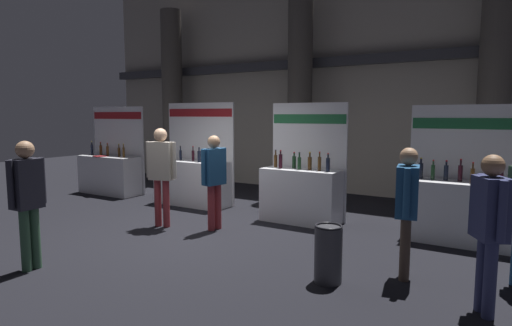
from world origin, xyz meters
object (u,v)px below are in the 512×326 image
at_px(visitor_1, 214,174).
at_px(visitor_2, 407,200).
at_px(visitor_4, 161,168).
at_px(exhibitor_booth_3, 457,207).
at_px(exhibitor_booth_2, 302,191).
at_px(exhibitor_booth_0, 111,171).
at_px(trash_bin, 328,254).
at_px(visitor_0, 28,194).
at_px(exhibitor_booth_1, 193,179).
at_px(visitor_5, 490,220).

relative_size(visitor_1, visitor_2, 1.02).
bearing_deg(visitor_4, exhibitor_booth_3, 6.72).
bearing_deg(visitor_1, exhibitor_booth_2, -29.21).
bearing_deg(exhibitor_booth_3, visitor_1, -159.52).
distance_m(exhibitor_booth_2, visitor_4, 2.68).
height_order(exhibitor_booth_0, trash_bin, exhibitor_booth_0).
bearing_deg(exhibitor_booth_3, trash_bin, -113.61).
height_order(exhibitor_booth_0, visitor_0, exhibitor_booth_0).
relative_size(visitor_0, visitor_1, 1.02).
distance_m(exhibitor_booth_2, trash_bin, 2.99).
bearing_deg(exhibitor_booth_1, visitor_4, -66.81).
relative_size(exhibitor_booth_3, visitor_0, 1.29).
xyz_separation_m(exhibitor_booth_1, visitor_4, (0.77, -1.80, 0.49)).
relative_size(exhibitor_booth_3, visitor_5, 1.33).
distance_m(visitor_1, visitor_2, 3.49).
distance_m(visitor_0, visitor_5, 5.52).
height_order(exhibitor_booth_1, visitor_5, exhibitor_booth_1).
relative_size(exhibitor_booth_0, trash_bin, 3.15).
bearing_deg(exhibitor_booth_1, visitor_5, -23.36).
height_order(exhibitor_booth_2, visitor_2, exhibitor_booth_2).
bearing_deg(exhibitor_booth_0, exhibitor_booth_1, 1.04).
distance_m(exhibitor_booth_2, visitor_0, 4.66).
height_order(trash_bin, visitor_2, visitor_2).
bearing_deg(exhibitor_booth_1, trash_bin, -31.38).
distance_m(visitor_2, visitor_4, 4.40).
relative_size(exhibitor_booth_1, visitor_0, 1.35).
xyz_separation_m(exhibitor_booth_3, visitor_2, (-0.37, -2.01, 0.41)).
distance_m(exhibitor_booth_1, visitor_0, 4.44).
height_order(visitor_0, visitor_2, visitor_0).
bearing_deg(exhibitor_booth_2, visitor_2, -39.17).
height_order(exhibitor_booth_3, trash_bin, exhibitor_booth_3).
distance_m(exhibitor_booth_0, visitor_2, 8.16).
xyz_separation_m(trash_bin, visitor_2, (0.78, 0.62, 0.64)).
relative_size(visitor_2, visitor_5, 1.00).
relative_size(trash_bin, visitor_4, 0.40).
height_order(exhibitor_booth_2, exhibitor_booth_3, exhibitor_booth_2).
distance_m(exhibitor_booth_0, visitor_5, 9.20).
bearing_deg(visitor_5, visitor_4, 53.09).
distance_m(trash_bin, visitor_0, 3.97).
bearing_deg(visitor_4, exhibitor_booth_1, 99.62).
distance_m(exhibitor_booth_3, visitor_0, 6.38).
distance_m(exhibitor_booth_3, trash_bin, 2.88).
bearing_deg(visitor_2, visitor_1, -109.53).
bearing_deg(exhibitor_booth_0, visitor_4, -26.46).
relative_size(exhibitor_booth_2, visitor_2, 1.38).
relative_size(exhibitor_booth_3, visitor_1, 1.31).
bearing_deg(visitor_0, visitor_1, -18.62).
bearing_deg(exhibitor_booth_3, visitor_4, -159.70).
xyz_separation_m(exhibitor_booth_2, visitor_1, (-1.09, -1.32, 0.40)).
bearing_deg(visitor_5, exhibitor_booth_3, -15.97).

